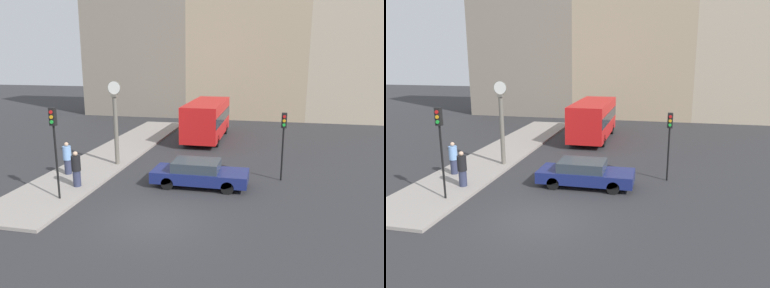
{
  "view_description": "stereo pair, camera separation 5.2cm",
  "coord_description": "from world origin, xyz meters",
  "views": [
    {
      "loc": [
        4.34,
        -12.93,
        6.28
      ],
      "look_at": [
        0.05,
        6.72,
        1.52
      ],
      "focal_mm": 35.0,
      "sensor_mm": 36.0,
      "label": 1
    },
    {
      "loc": [
        4.39,
        -12.92,
        6.28
      ],
      "look_at": [
        0.05,
        6.72,
        1.52
      ],
      "focal_mm": 35.0,
      "sensor_mm": 36.0,
      "label": 2
    }
  ],
  "objects": [
    {
      "name": "ground_plane",
      "position": [
        0.0,
        0.0,
        0.0
      ],
      "size": [
        120.0,
        120.0,
        0.0
      ],
      "primitive_type": "plane",
      "color": "#2D2D30"
    },
    {
      "name": "sidewalk_corner",
      "position": [
        -5.58,
        9.33,
        0.07
      ],
      "size": [
        3.55,
        22.66,
        0.14
      ],
      "primitive_type": "cube",
      "color": "gray",
      "rests_on": "ground_plane"
    },
    {
      "name": "building_row",
      "position": [
        -0.71,
        26.42,
        7.89
      ],
      "size": [
        31.22,
        5.0,
        17.91
      ],
      "color": "gray",
      "rests_on": "ground_plane"
    },
    {
      "name": "sedan_car",
      "position": [
        0.95,
        4.26,
        0.66
      ],
      "size": [
        4.67,
        1.86,
        1.29
      ],
      "color": "navy",
      "rests_on": "ground_plane"
    },
    {
      "name": "bus_distant",
      "position": [
        -0.56,
        14.86,
        1.65
      ],
      "size": [
        2.55,
        7.53,
        2.89
      ],
      "color": "red",
      "rests_on": "ground_plane"
    },
    {
      "name": "traffic_light_near",
      "position": [
        -4.69,
        0.98,
        3.01
      ],
      "size": [
        0.26,
        0.24,
        4.03
      ],
      "color": "black",
      "rests_on": "sidewalk_corner"
    },
    {
      "name": "traffic_light_far",
      "position": [
        4.91,
        6.02,
        2.53
      ],
      "size": [
        0.26,
        0.24,
        3.52
      ],
      "color": "black",
      "rests_on": "ground_plane"
    },
    {
      "name": "street_clock",
      "position": [
        -4.37,
        6.6,
        2.61
      ],
      "size": [
        0.78,
        0.32,
        4.79
      ],
      "color": "#666056",
      "rests_on": "sidewalk_corner"
    },
    {
      "name": "pedestrian_black_jacket",
      "position": [
        -4.72,
        2.61,
        0.99
      ],
      "size": [
        0.44,
        0.44,
        1.73
      ],
      "color": "#2D334C",
      "rests_on": "sidewalk_corner"
    },
    {
      "name": "pedestrian_blue_stripe",
      "position": [
        -6.17,
        4.27,
        0.99
      ],
      "size": [
        0.43,
        0.43,
        1.73
      ],
      "color": "#2D334C",
      "rests_on": "sidewalk_corner"
    }
  ]
}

